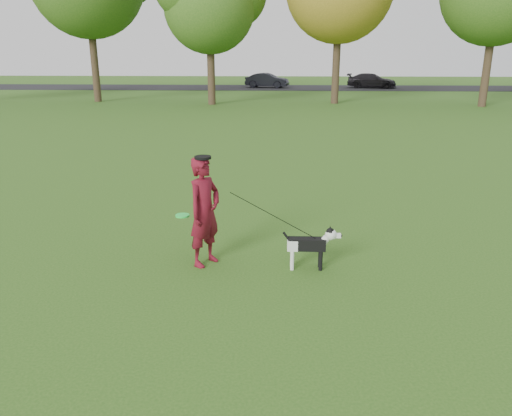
{
  "coord_description": "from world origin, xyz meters",
  "views": [
    {
      "loc": [
        0.23,
        -7.16,
        3.47
      ],
      "look_at": [
        -0.1,
        0.68,
        0.95
      ],
      "focal_mm": 35.0,
      "sensor_mm": 36.0,
      "label": 1
    }
  ],
  "objects_px": {
    "man": "(205,212)",
    "dog": "(311,243)",
    "car_right": "(372,81)",
    "car_mid": "(267,80)"
  },
  "relations": [
    {
      "from": "car_right",
      "to": "dog",
      "type": "bearing_deg",
      "value": -177.79
    },
    {
      "from": "dog",
      "to": "car_right",
      "type": "height_order",
      "value": "car_right"
    },
    {
      "from": "car_mid",
      "to": "car_right",
      "type": "xyz_separation_m",
      "value": [
        9.53,
        0.0,
        -0.01
      ]
    },
    {
      "from": "car_right",
      "to": "car_mid",
      "type": "bearing_deg",
      "value": 103.63
    },
    {
      "from": "man",
      "to": "car_mid",
      "type": "xyz_separation_m",
      "value": [
        0.21,
        39.45,
        -0.25
      ]
    },
    {
      "from": "man",
      "to": "car_mid",
      "type": "relative_size",
      "value": 0.47
    },
    {
      "from": "man",
      "to": "dog",
      "type": "bearing_deg",
      "value": -61.95
    },
    {
      "from": "car_mid",
      "to": "dog",
      "type": "bearing_deg",
      "value": -164.52
    },
    {
      "from": "dog",
      "to": "car_mid",
      "type": "distance_m",
      "value": 39.62
    },
    {
      "from": "man",
      "to": "dog",
      "type": "relative_size",
      "value": 1.89
    }
  ]
}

